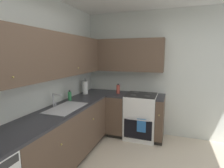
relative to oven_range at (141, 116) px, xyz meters
The scene contains 14 objects.
wall_back 2.36m from the oven_range, 143.75° to the left, with size 4.21×0.05×2.63m, color silver.
wall_right 1.01m from the oven_range, 55.35° to the right, with size 0.05×3.54×2.63m, color silver.
lower_cabinets_back 1.68m from the oven_range, 144.45° to the left, with size 2.10×0.62×0.88m.
countertop_back 1.74m from the oven_range, 144.58° to the left, with size 3.31×0.60×0.04m, color #2D2D33.
lower_cabinets_right 0.24m from the oven_range, 93.80° to the left, with size 0.62×1.14×0.88m.
countertop_right 0.49m from the oven_range, 94.47° to the left, with size 0.60×1.14×0.03m.
oven_range is the anchor object (origin of this frame).
upper_cabinets_back 2.27m from the oven_range, 143.94° to the left, with size 2.99×0.34×0.67m.
upper_cabinets_right 1.33m from the oven_range, 74.34° to the left, with size 0.32×1.68×0.67m.
sink 1.65m from the oven_range, 143.72° to the left, with size 0.70×0.40×0.10m.
faucet 1.82m from the oven_range, 138.05° to the left, with size 0.07×0.16×0.21m.
soap_bottle 1.53m from the oven_range, 126.59° to the left, with size 0.06×0.06×0.19m.
paper_towel_roll 1.31m from the oven_range, 104.73° to the left, with size 0.11×0.11×0.34m.
oil_bottle 0.74m from the oven_range, 92.11° to the left, with size 0.07×0.07×0.21m.
Camera 1 is at (-1.76, -0.16, 1.73)m, focal length 28.26 mm.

